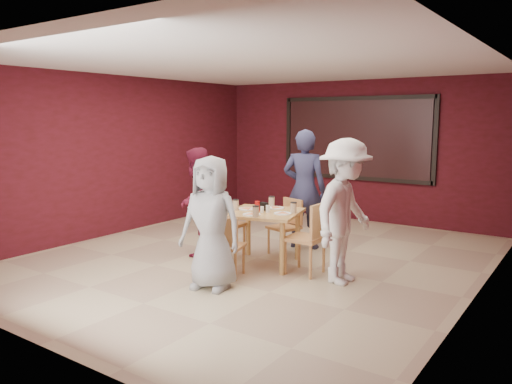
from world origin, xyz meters
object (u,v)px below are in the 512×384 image
Objects in this scene: dining_table at (264,218)px; diner_right at (345,212)px; chair_front at (226,243)px; diner_back at (304,189)px; chair_right at (310,234)px; diner_left at (197,202)px; chair_left at (222,220)px; diner_front at (211,223)px; chair_back at (287,223)px.

diner_right is (1.26, -0.08, 0.24)m from dining_table.
diner_back is at bearing 88.03° from chair_front.
dining_table is at bearing 88.19° from diner_right.
diner_left reaches higher than chair_right.
dining_table is 1.21× the size of chair_left.
dining_table is 1.17m from diner_back.
diner_left is at bearing 93.37° from diner_right.
chair_left is at bearing 93.51° from diner_left.
chair_right is 1.90m from diner_left.
dining_table is at bearing 85.45° from chair_front.
dining_table is 0.65× the size of diner_right.
diner_right is (1.23, 1.11, 0.10)m from diner_front.
dining_table reaches higher than chair_front.
diner_front is at bearing -88.41° from chair_back.
chair_front is 1.98m from diner_back.
chair_front is 0.85× the size of chair_right.
dining_table is 0.70m from chair_back.
chair_left is at bearing 131.43° from chair_front.
diner_front is 0.89× the size of diner_right.
chair_front is 1.56m from diner_right.
chair_back is 1.55m from diner_right.
chair_front is 0.43× the size of diner_back.
chair_right is at bearing 71.96° from diner_left.
diner_left is (-1.10, -0.82, 0.34)m from chair_back.
dining_table is 1.22× the size of chair_right.
chair_front is 0.97× the size of chair_back.
chair_right reaches higher than chair_front.
chair_back is 1.89m from diner_front.
chair_front is at bearing -94.55° from dining_table.
diner_right reaches higher than diner_front.
diner_left is (-0.35, -0.16, 0.26)m from chair_left.
chair_back is 0.52× the size of diner_left.
diner_back reaches higher than diner_left.
diner_right is (1.26, -1.22, -0.04)m from diner_back.
chair_back is at bearing 61.43° from diner_right.
chair_back is at bearing 80.17° from diner_front.
diner_back is at bearing 117.62° from diner_left.
diner_back reaches higher than chair_back.
dining_table is 0.78m from chair_left.
chair_back is (0.04, 1.46, 0.01)m from chair_front.
chair_right is 0.53× the size of diner_right.
chair_left is at bearing -138.72° from chair_back.
chair_left is 1.42m from diner_back.
diner_front is (0.05, -1.86, 0.33)m from chair_back.
chair_left is at bearing 178.74° from dining_table.
diner_left reaches higher than diner_front.
chair_back is 1.06m from chair_right.
chair_right is at bearing 46.03° from diner_front.
diner_front is at bearing 26.55° from diner_left.
chair_right is (1.53, -0.06, -0.01)m from chair_left.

